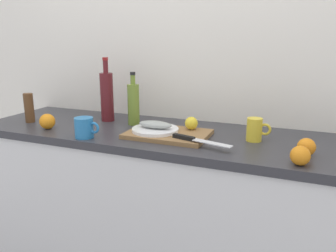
{
  "coord_description": "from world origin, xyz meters",
  "views": [
    {
      "loc": [
        0.65,
        -1.49,
        1.35
      ],
      "look_at": [
        0.06,
        -0.06,
        0.95
      ],
      "focal_mm": 35.36,
      "sensor_mm": 36.0,
      "label": 1
    }
  ],
  "objects_px": {
    "chef_knife": "(194,139)",
    "lemon_0": "(191,123)",
    "olive_oil_bottle": "(133,103)",
    "coffee_mug_0": "(255,130)",
    "orange_0": "(47,121)",
    "wine_bottle": "(107,96)",
    "pepper_mill": "(29,108)",
    "cutting_board": "(168,134)",
    "coffee_mug_1": "(84,128)",
    "fish_fillet": "(156,125)",
    "white_plate": "(156,130)"
  },
  "relations": [
    {
      "from": "fish_fillet",
      "to": "coffee_mug_0",
      "type": "relative_size",
      "value": 1.55
    },
    {
      "from": "coffee_mug_0",
      "to": "chef_knife",
      "type": "bearing_deg",
      "value": -143.53
    },
    {
      "from": "wine_bottle",
      "to": "pepper_mill",
      "type": "relative_size",
      "value": 2.19
    },
    {
      "from": "olive_oil_bottle",
      "to": "lemon_0",
      "type": "bearing_deg",
      "value": -8.69
    },
    {
      "from": "orange_0",
      "to": "pepper_mill",
      "type": "relative_size",
      "value": 0.49
    },
    {
      "from": "lemon_0",
      "to": "wine_bottle",
      "type": "xyz_separation_m",
      "value": [
        -0.53,
        0.08,
        0.09
      ]
    },
    {
      "from": "lemon_0",
      "to": "olive_oil_bottle",
      "type": "relative_size",
      "value": 0.22
    },
    {
      "from": "fish_fillet",
      "to": "pepper_mill",
      "type": "bearing_deg",
      "value": -178.12
    },
    {
      "from": "olive_oil_bottle",
      "to": "cutting_board",
      "type": "bearing_deg",
      "value": -28.5
    },
    {
      "from": "cutting_board",
      "to": "fish_fillet",
      "type": "xyz_separation_m",
      "value": [
        -0.06,
        -0.01,
        0.04
      ]
    },
    {
      "from": "pepper_mill",
      "to": "white_plate",
      "type": "bearing_deg",
      "value": 1.88
    },
    {
      "from": "fish_fillet",
      "to": "coffee_mug_0",
      "type": "bearing_deg",
      "value": 10.41
    },
    {
      "from": "olive_oil_bottle",
      "to": "coffee_mug_0",
      "type": "distance_m",
      "value": 0.67
    },
    {
      "from": "olive_oil_bottle",
      "to": "wine_bottle",
      "type": "relative_size",
      "value": 0.8
    },
    {
      "from": "cutting_board",
      "to": "coffee_mug_0",
      "type": "relative_size",
      "value": 3.52
    },
    {
      "from": "lemon_0",
      "to": "wine_bottle",
      "type": "distance_m",
      "value": 0.54
    },
    {
      "from": "chef_knife",
      "to": "wine_bottle",
      "type": "xyz_separation_m",
      "value": [
        -0.6,
        0.26,
        0.12
      ]
    },
    {
      "from": "wine_bottle",
      "to": "olive_oil_bottle",
      "type": "bearing_deg",
      "value": -6.91
    },
    {
      "from": "chef_knife",
      "to": "pepper_mill",
      "type": "relative_size",
      "value": 1.76
    },
    {
      "from": "lemon_0",
      "to": "wine_bottle",
      "type": "relative_size",
      "value": 0.18
    },
    {
      "from": "chef_knife",
      "to": "lemon_0",
      "type": "relative_size",
      "value": 4.49
    },
    {
      "from": "white_plate",
      "to": "pepper_mill",
      "type": "height_order",
      "value": "pepper_mill"
    },
    {
      "from": "chef_knife",
      "to": "wine_bottle",
      "type": "bearing_deg",
      "value": 171.03
    },
    {
      "from": "coffee_mug_0",
      "to": "pepper_mill",
      "type": "height_order",
      "value": "pepper_mill"
    },
    {
      "from": "orange_0",
      "to": "wine_bottle",
      "type": "bearing_deg",
      "value": 55.34
    },
    {
      "from": "chef_knife",
      "to": "pepper_mill",
      "type": "bearing_deg",
      "value": -169.28
    },
    {
      "from": "cutting_board",
      "to": "lemon_0",
      "type": "relative_size",
      "value": 6.06
    },
    {
      "from": "cutting_board",
      "to": "olive_oil_bottle",
      "type": "bearing_deg",
      "value": 151.5
    },
    {
      "from": "lemon_0",
      "to": "coffee_mug_1",
      "type": "relative_size",
      "value": 0.5
    },
    {
      "from": "lemon_0",
      "to": "coffee_mug_0",
      "type": "relative_size",
      "value": 0.58
    },
    {
      "from": "coffee_mug_1",
      "to": "pepper_mill",
      "type": "xyz_separation_m",
      "value": [
        -0.48,
        0.14,
        0.03
      ]
    },
    {
      "from": "wine_bottle",
      "to": "orange_0",
      "type": "distance_m",
      "value": 0.35
    },
    {
      "from": "chef_knife",
      "to": "lemon_0",
      "type": "bearing_deg",
      "value": 125.89
    },
    {
      "from": "white_plate",
      "to": "chef_knife",
      "type": "height_order",
      "value": "chef_knife"
    },
    {
      "from": "fish_fillet",
      "to": "wine_bottle",
      "type": "bearing_deg",
      "value": 155.68
    },
    {
      "from": "olive_oil_bottle",
      "to": "fish_fillet",
      "type": "bearing_deg",
      "value": -37.0
    },
    {
      "from": "fish_fillet",
      "to": "wine_bottle",
      "type": "height_order",
      "value": "wine_bottle"
    },
    {
      "from": "cutting_board",
      "to": "wine_bottle",
      "type": "distance_m",
      "value": 0.49
    },
    {
      "from": "coffee_mug_1",
      "to": "orange_0",
      "type": "height_order",
      "value": "coffee_mug_1"
    },
    {
      "from": "fish_fillet",
      "to": "coffee_mug_0",
      "type": "xyz_separation_m",
      "value": [
        0.46,
        0.08,
        0.0
      ]
    },
    {
      "from": "pepper_mill",
      "to": "cutting_board",
      "type": "bearing_deg",
      "value": 2.29
    },
    {
      "from": "fish_fillet",
      "to": "lemon_0",
      "type": "height_order",
      "value": "lemon_0"
    },
    {
      "from": "orange_0",
      "to": "coffee_mug_1",
      "type": "bearing_deg",
      "value": -12.39
    },
    {
      "from": "coffee_mug_0",
      "to": "orange_0",
      "type": "distance_m",
      "value": 1.05
    },
    {
      "from": "wine_bottle",
      "to": "orange_0",
      "type": "height_order",
      "value": "wine_bottle"
    },
    {
      "from": "olive_oil_bottle",
      "to": "orange_0",
      "type": "height_order",
      "value": "olive_oil_bottle"
    },
    {
      "from": "olive_oil_bottle",
      "to": "coffee_mug_1",
      "type": "xyz_separation_m",
      "value": [
        -0.1,
        -0.32,
        -0.07
      ]
    },
    {
      "from": "lemon_0",
      "to": "coffee_mug_1",
      "type": "bearing_deg",
      "value": -149.38
    },
    {
      "from": "coffee_mug_0",
      "to": "fish_fillet",
      "type": "bearing_deg",
      "value": -169.59
    },
    {
      "from": "white_plate",
      "to": "fish_fillet",
      "type": "xyz_separation_m",
      "value": [
        0.0,
        0.0,
        0.03
      ]
    }
  ]
}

